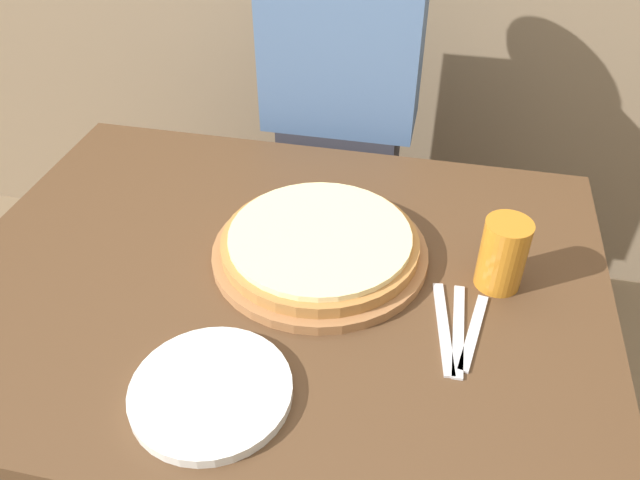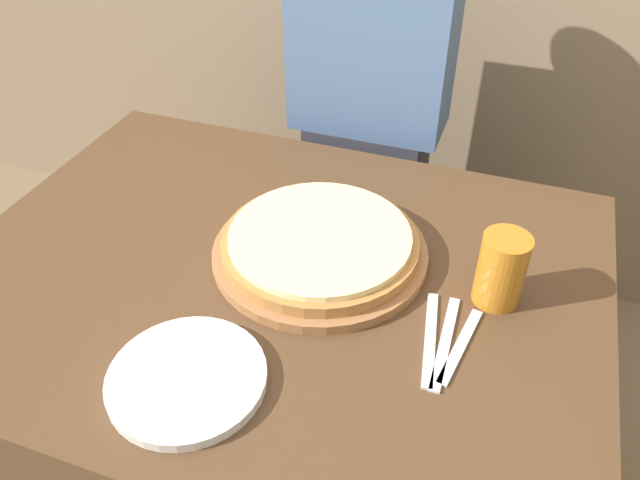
% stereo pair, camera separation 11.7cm
% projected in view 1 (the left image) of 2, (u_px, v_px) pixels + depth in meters
% --- Properties ---
extents(dining_table, '(1.21, 0.93, 0.74)m').
position_uv_depth(dining_table, '(284.00, 396.00, 1.39)').
color(dining_table, '#4C331E').
rests_on(dining_table, ground_plane).
extents(pizza_on_board, '(0.41, 0.41, 0.06)m').
position_uv_depth(pizza_on_board, '(320.00, 246.00, 1.18)').
color(pizza_on_board, '#99663D').
rests_on(pizza_on_board, dining_table).
extents(beer_glass, '(0.08, 0.08, 0.14)m').
position_uv_depth(beer_glass, '(504.00, 252.00, 1.09)').
color(beer_glass, '#B7701E').
rests_on(beer_glass, dining_table).
extents(dinner_plate, '(0.25, 0.25, 0.02)m').
position_uv_depth(dinner_plate, '(211.00, 391.00, 0.94)').
color(dinner_plate, silver).
rests_on(dinner_plate, dining_table).
extents(fork, '(0.05, 0.21, 0.00)m').
position_uv_depth(fork, '(443.00, 327.00, 1.05)').
color(fork, silver).
rests_on(fork, dining_table).
extents(dinner_knife, '(0.02, 0.21, 0.00)m').
position_uv_depth(dinner_knife, '(458.00, 329.00, 1.04)').
color(dinner_knife, silver).
rests_on(dinner_knife, dining_table).
extents(spoon, '(0.05, 0.18, 0.00)m').
position_uv_depth(spoon, '(474.00, 332.00, 1.04)').
color(spoon, silver).
rests_on(spoon, dining_table).
extents(diner_person, '(0.39, 0.20, 1.33)m').
position_uv_depth(diner_person, '(339.00, 140.00, 1.70)').
color(diner_person, '#33333D').
rests_on(diner_person, ground_plane).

